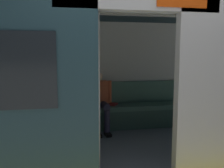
% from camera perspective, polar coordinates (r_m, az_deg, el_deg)
% --- Properties ---
extents(train_car, '(6.40, 2.52, 2.24)m').
position_cam_1_polar(train_car, '(3.61, 0.59, 7.05)').
color(train_car, '#ADAFB5').
rests_on(train_car, ground_plane).
extents(bench_seat, '(3.17, 0.44, 0.46)m').
position_cam_1_polar(bench_seat, '(4.67, -0.92, -6.67)').
color(bench_seat, '#4C7566').
rests_on(bench_seat, ground_plane).
extents(person_seated, '(0.55, 0.70, 1.19)m').
position_cam_1_polar(person_seated, '(4.52, -3.31, -2.90)').
color(person_seated, '#CC5933').
rests_on(person_seated, ground_plane).
extents(handbag, '(0.26, 0.15, 0.17)m').
position_cam_1_polar(handbag, '(4.65, -8.31, -4.36)').
color(handbag, maroon).
rests_on(handbag, bench_seat).
extents(book, '(0.24, 0.27, 0.03)m').
position_cam_1_polar(book, '(4.74, 0.21, -4.94)').
color(book, '#B22D2D').
rests_on(book, bench_seat).
extents(grab_pole_door, '(0.04, 0.04, 2.10)m').
position_cam_1_polar(grab_pole_door, '(2.94, -3.29, -1.07)').
color(grab_pole_door, silver).
rests_on(grab_pole_door, ground_plane).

